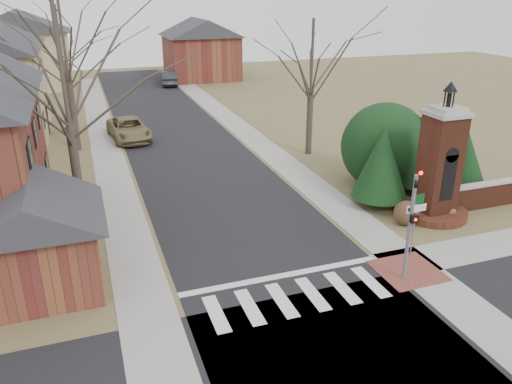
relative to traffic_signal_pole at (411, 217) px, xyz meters
name	(u,v)px	position (x,y,z in m)	size (l,w,h in m)	color
ground	(307,310)	(-4.30, -0.57, -2.59)	(120.00, 120.00, 0.00)	brown
main_street	(180,140)	(-4.30, 21.43, -2.58)	(8.00, 70.00, 0.01)	black
cross_street	(350,368)	(-4.30, -3.57, -2.58)	(120.00, 8.00, 0.01)	black
crosswalk_zone	(297,297)	(-4.30, 0.23, -2.58)	(8.00, 2.20, 0.02)	silver
stop_bar	(282,276)	(-4.30, 1.73, -2.58)	(8.00, 0.35, 0.02)	silver
sidewalk_right_main	(247,134)	(0.90, 21.43, -2.58)	(2.00, 60.00, 0.02)	gray
sidewalk_left	(106,147)	(-9.50, 21.43, -2.58)	(2.00, 60.00, 0.02)	gray
curb_apron	(408,271)	(0.50, 0.43, -2.57)	(2.40, 2.40, 0.02)	brown
traffic_signal_pole	(411,217)	(0.00, 0.00, 0.00)	(0.28, 0.41, 4.50)	slate
sign_post	(416,213)	(1.29, 1.41, -0.64)	(0.90, 0.07, 2.75)	slate
brick_gate_monument	(438,174)	(4.70, 4.42, -0.42)	(3.20, 3.20, 6.47)	#5A291A
brick_garden_wall	(507,191)	(9.20, 4.43, -1.93)	(7.50, 0.50, 1.30)	#5A291A
garage_left	(36,233)	(-12.82, 3.92, -0.35)	(4.80, 4.80, 4.29)	brown
house_distant_left	(19,49)	(-16.31, 47.42, 1.66)	(10.80, 8.80, 8.53)	tan
house_distant_right	(201,48)	(3.69, 47.42, 1.06)	(8.80, 8.80, 7.30)	brown
evergreen_near	(382,162)	(2.90, 6.43, -0.29)	(2.80, 2.80, 4.10)	#473D33
evergreen_mid	(423,143)	(6.20, 7.63, 0.01)	(3.40, 3.40, 4.70)	#473D33
evergreen_far	(465,157)	(8.20, 6.63, -0.69)	(2.40, 2.40, 3.30)	#473D33
evergreen_mass	(385,143)	(4.70, 8.93, -0.19)	(4.80, 4.80, 4.80)	black
bare_tree_0	(60,57)	(-11.30, 8.43, 5.11)	(8.05, 8.05, 11.15)	#473D33
bare_tree_1	(61,27)	(-11.30, 21.43, 5.44)	(8.40, 8.40, 11.64)	#473D33
bare_tree_2	(58,29)	(-11.80, 34.43, 4.44)	(7.35, 7.35, 10.19)	#473D33
bare_tree_3	(312,50)	(3.20, 15.43, 4.10)	(7.00, 7.00, 9.70)	#473D33
pickup_truck	(129,129)	(-7.70, 22.90, -1.82)	(2.55, 5.53, 1.54)	olive
distant_car	(169,78)	(-0.90, 44.02, -1.79)	(1.68, 4.83, 1.59)	#2B2D31
dry_shrub_left	(406,213)	(2.87, 4.03, -2.01)	(1.16, 1.16, 1.16)	#4E3624
dry_shrub_right	(448,210)	(5.25, 4.03, -2.19)	(0.80, 0.80, 0.80)	brown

